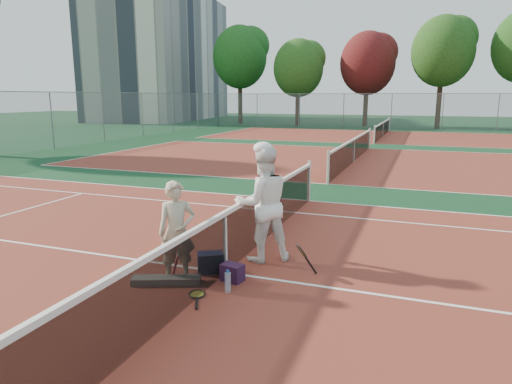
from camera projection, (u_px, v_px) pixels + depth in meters
ground at (226, 273)px, 7.30m from camera, size 130.00×130.00×0.00m
court_main at (226, 273)px, 7.30m from camera, size 23.77×10.97×0.01m
court_far_a at (353, 162)px, 19.69m from camera, size 23.77×10.97×0.01m
court_far_b at (383, 136)px, 32.07m from camera, size 23.77×10.97×0.01m
net_main at (225, 242)px, 7.20m from camera, size 0.10×10.98×1.02m
net_far_a at (354, 150)px, 19.58m from camera, size 0.10×10.98×1.02m
net_far_b at (383, 129)px, 31.97m from camera, size 0.10×10.98×1.02m
fence_back at (391, 112)px, 38.18m from camera, size 32.00×0.06×3.00m
apartment_block at (163, 57)px, 55.66m from camera, size 12.96×23.18×15.00m
player_a at (177, 232)px, 6.85m from camera, size 0.67×0.64×1.55m
player_b at (263, 204)px, 7.70m from camera, size 1.22×1.17×1.98m
racket_red at (180, 259)px, 7.08m from camera, size 0.32×0.33×0.59m
racket_black_held at (301, 260)px, 7.14m from camera, size 0.44×0.42×0.52m
racket_spare at (197, 294)px, 6.48m from camera, size 0.51×0.66×0.03m
sports_bag_navy at (210, 262)px, 7.32m from camera, size 0.49×0.44×0.32m
sports_bag_purple at (232, 273)px, 6.96m from camera, size 0.37×0.29×0.27m
net_cover_canvas at (166, 280)px, 6.87m from camera, size 1.04×0.61×0.11m
water_bottle at (228, 282)px, 6.55m from camera, size 0.09×0.09×0.30m
tree_back_0 at (240, 57)px, 45.95m from camera, size 5.44×5.44×9.77m
tree_back_1 at (298, 68)px, 42.98m from camera, size 4.71×4.71×8.09m
tree_back_maroon at (368, 64)px, 42.04m from camera, size 5.03×5.03×8.65m
tree_back_3 at (443, 52)px, 38.41m from camera, size 5.15×5.15×9.46m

